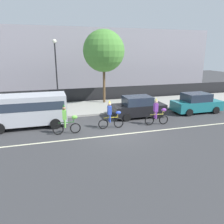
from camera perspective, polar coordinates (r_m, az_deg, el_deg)
The scene contains 14 objects.
ground_plane at distance 14.09m, azimuth 2.27°, elevation -5.10°, with size 80.00×80.00×0.00m, color #38383A.
road_centre_line at distance 13.64m, azimuth 2.94°, elevation -5.78°, with size 36.00×0.14×0.01m, color beige.
sidewalk_curb at distance 20.06m, azimuth -3.64°, elevation 1.34°, with size 60.00×5.00×0.15m, color #9E9B93.
fence_line at distance 22.70m, azimuth -5.30°, elevation 4.57°, with size 40.00×0.08×1.40m, color black.
building_backdrop at distance 31.37m, azimuth -3.00°, elevation 13.43°, with size 28.00×8.00×7.77m, color #99939E.
parade_cyclist_lime at distance 13.68m, azimuth -11.77°, elevation -2.32°, with size 1.72×0.50×1.92m.
parade_cyclist_cobalt at distance 14.39m, azimuth -0.21°, elevation -1.11°, with size 1.72×0.50×1.92m.
parade_cyclist_purple at distance 15.43m, azimuth 11.70°, elevation -0.30°, with size 1.72×0.50×1.92m.
parked_van_silver at distance 15.69m, azimuth -20.85°, elevation 0.91°, with size 5.00×2.22×2.18m.
parked_car_teal at distance 19.65m, azimuth 21.18°, elevation 2.14°, with size 4.10×1.92×1.64m.
parked_car_black at distance 17.15m, azimuth 6.85°, elevation 1.27°, with size 4.10×1.92×1.64m.
street_lamp_post at distance 20.28m, azimuth -14.46°, elevation 12.24°, with size 0.36×0.36×5.86m.
street_tree_near_lamp at distance 21.05m, azimuth -2.16°, elevation 15.63°, with size 3.88×3.88×6.83m.
pedestrian_onlooker at distance 19.02m, azimuth -19.55°, elevation 2.60°, with size 0.32×0.20×1.62m.
Camera 1 is at (-4.24, -12.50, 4.91)m, focal length 35.00 mm.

